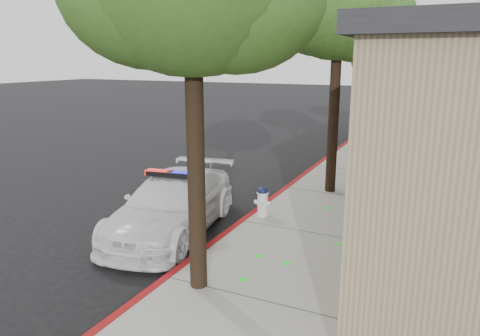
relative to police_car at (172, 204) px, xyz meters
name	(u,v)px	position (x,y,z in m)	size (l,w,h in m)	color
ground	(164,284)	(1.20, -2.08, -0.64)	(120.00, 120.00, 0.00)	black
sidewalk	(306,235)	(2.80, 0.92, -0.57)	(3.20, 60.00, 0.15)	gray
red_curb	(242,224)	(1.26, 0.92, -0.56)	(0.14, 60.00, 0.16)	#A01116
police_car	(172,204)	(0.00, 0.00, 0.00)	(2.46, 4.63, 1.40)	white
fire_hydrant	(263,201)	(1.55, 1.45, -0.13)	(0.41, 0.35, 0.72)	white
street_tree_mid	(340,10)	(2.51, 4.19, 4.33)	(3.65, 3.35, 6.40)	black
street_tree_far	(383,58)	(2.38, 12.98, 3.12)	(2.71, 2.54, 4.81)	black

